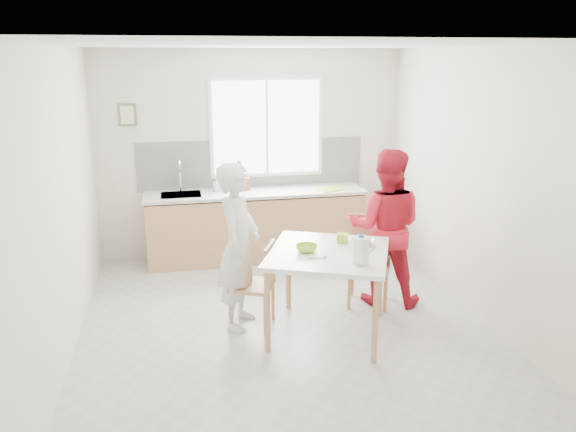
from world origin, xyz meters
name	(u,v)px	position (x,y,z in m)	size (l,w,h in m)	color
ground	(285,323)	(0.00, 0.00, 0.00)	(4.50, 4.50, 0.00)	#B7B7B2
room_shell	(284,163)	(0.00, 0.00, 1.64)	(4.50, 4.50, 4.50)	silver
window	(267,128)	(0.20, 2.23, 1.70)	(1.50, 0.06, 1.30)	white
backsplash	(252,164)	(0.00, 2.24, 1.23)	(3.00, 0.02, 0.65)	white
picture_frame	(127,115)	(-1.55, 2.23, 1.90)	(0.22, 0.03, 0.28)	#497C38
kitchen_counter	(256,228)	(0.00, 1.95, 0.42)	(2.84, 0.64, 1.37)	tan
dining_table	(328,260)	(0.37, -0.26, 0.75)	(1.43, 1.43, 0.84)	white
chair_left	(258,281)	(-0.26, 0.00, 0.48)	(0.52, 0.52, 0.87)	tan
chair_far	(370,256)	(1.01, 0.36, 0.53)	(0.58, 0.58, 0.95)	tan
person_white	(239,247)	(-0.44, 0.08, 0.83)	(0.60, 0.39, 1.65)	silver
person_red	(385,227)	(1.16, 0.33, 0.85)	(0.82, 0.64, 1.69)	red
bowl_green	(307,248)	(0.17, -0.23, 0.87)	(0.20, 0.20, 0.06)	#92C82E
bowl_white	(363,242)	(0.74, -0.15, 0.87)	(0.22, 0.22, 0.05)	white
milk_jug	(361,249)	(0.56, -0.64, 0.98)	(0.20, 0.14, 0.25)	white
green_box	(342,238)	(0.57, -0.04, 0.88)	(0.10, 0.10, 0.09)	#9DC12C
spoon	(317,258)	(0.21, -0.43, 0.85)	(0.01, 0.01, 0.16)	#A5A5AA
cutting_board	(330,189)	(0.96, 1.83, 0.93)	(0.35, 0.25, 0.01)	#8FD030
wine_bottle_a	(239,177)	(-0.20, 2.09, 1.08)	(0.07, 0.07, 0.32)	black
wine_bottle_b	(241,179)	(-0.18, 2.04, 1.07)	(0.07, 0.07, 0.30)	black
jar_amber	(248,184)	(-0.09, 2.04, 1.00)	(0.06, 0.06, 0.16)	brown
soap_bottle	(216,185)	(-0.49, 2.04, 1.01)	(0.08, 0.08, 0.17)	#999999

